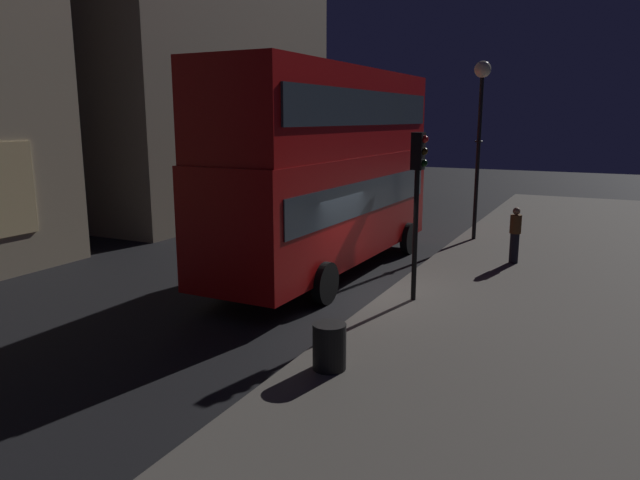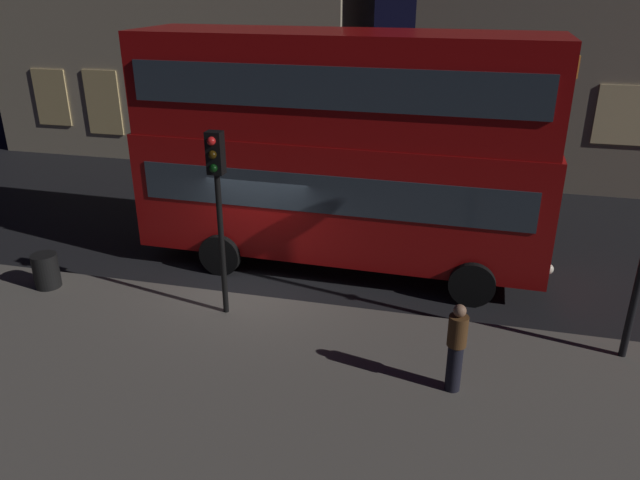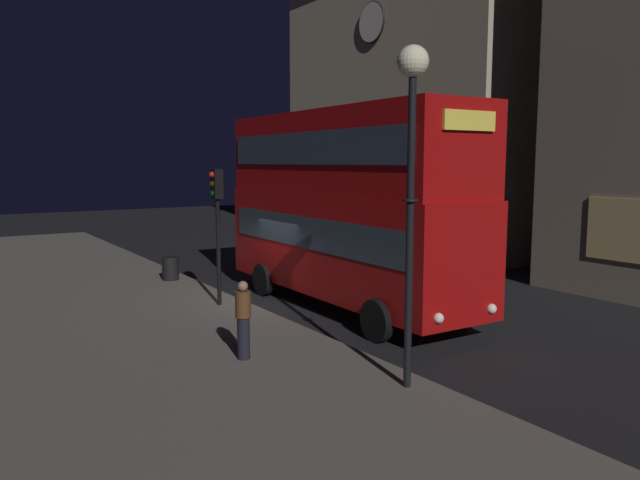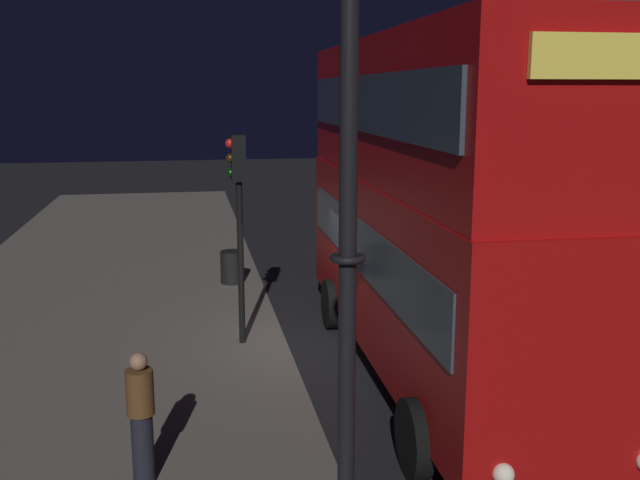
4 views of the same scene
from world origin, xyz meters
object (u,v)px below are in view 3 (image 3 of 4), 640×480
object	(u,v)px
pedestrian	(243,319)
street_lamp	(412,130)
double_decker_bus	(345,200)
traffic_light_near_kerb	(217,208)
litter_bin	(170,269)

from	to	relation	value
pedestrian	street_lamp	bearing A→B (deg)	-140.79
double_decker_bus	pedestrian	xyz separation A→B (m)	(3.07, -4.79, -2.19)
double_decker_bus	traffic_light_near_kerb	size ratio (longest dim) A/B	2.53
pedestrian	litter_bin	bearing A→B (deg)	-1.53
traffic_light_near_kerb	pedestrian	size ratio (longest dim) A/B	2.35
traffic_light_near_kerb	litter_bin	distance (m)	5.13
double_decker_bus	traffic_light_near_kerb	distance (m)	3.70
traffic_light_near_kerb	litter_bin	bearing A→B (deg)	179.02
traffic_light_near_kerb	pedestrian	xyz separation A→B (m)	(4.91, -1.58, -1.98)
double_decker_bus	pedestrian	bearing A→B (deg)	-56.16
street_lamp	litter_bin	bearing A→B (deg)	-179.28
traffic_light_near_kerb	litter_bin	size ratio (longest dim) A/B	4.87
double_decker_bus	pedestrian	size ratio (longest dim) A/B	5.95
traffic_light_near_kerb	double_decker_bus	bearing A→B (deg)	60.78
double_decker_bus	litter_bin	size ratio (longest dim) A/B	12.32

